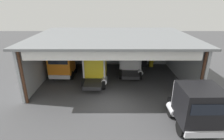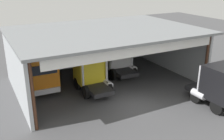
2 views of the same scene
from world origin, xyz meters
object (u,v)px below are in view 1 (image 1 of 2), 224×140
(truck_yellow_right_bay, at_px, (95,68))
(tool_cart, at_px, (143,63))
(oil_drum, at_px, (151,63))
(truck_black_center_right_bay, at_px, (196,106))
(truck_white_center_left_bay, at_px, (130,59))
(truck_orange_center_bay, at_px, (62,63))

(truck_yellow_right_bay, height_order, tool_cart, truck_yellow_right_bay)
(truck_yellow_right_bay, relative_size, tool_cart, 4.32)
(truck_yellow_right_bay, relative_size, oil_drum, 4.81)
(truck_black_center_right_bay, xyz_separation_m, tool_cart, (-1.40, 12.69, -1.25))
(truck_black_center_right_bay, height_order, tool_cart, truck_black_center_right_bay)
(truck_yellow_right_bay, xyz_separation_m, truck_black_center_right_bay, (7.39, -7.31, 0.04))
(truck_white_center_left_bay, xyz_separation_m, tool_cart, (2.06, 2.94, -1.42))
(truck_yellow_right_bay, bearing_deg, truck_orange_center_bay, 158.90)
(truck_yellow_right_bay, xyz_separation_m, oil_drum, (7.06, 5.27, -1.26))
(tool_cart, bearing_deg, oil_drum, -5.84)
(truck_white_center_left_bay, height_order, oil_drum, truck_white_center_left_bay)
(oil_drum, bearing_deg, truck_orange_center_bay, -161.59)
(truck_black_center_right_bay, distance_m, tool_cart, 12.82)
(truck_orange_center_bay, distance_m, truck_yellow_right_bay, 4.21)
(oil_drum, bearing_deg, tool_cart, 174.16)
(truck_orange_center_bay, height_order, truck_white_center_left_bay, truck_orange_center_bay)
(oil_drum, bearing_deg, truck_white_center_left_bay, -137.83)
(truck_white_center_left_bay, distance_m, truck_black_center_right_bay, 10.34)
(truck_orange_center_bay, xyz_separation_m, truck_yellow_right_bay, (3.89, -1.62, -0.08))
(truck_yellow_right_bay, height_order, truck_black_center_right_bay, truck_yellow_right_bay)
(truck_orange_center_bay, distance_m, tool_cart, 10.65)
(truck_orange_center_bay, distance_m, oil_drum, 11.61)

